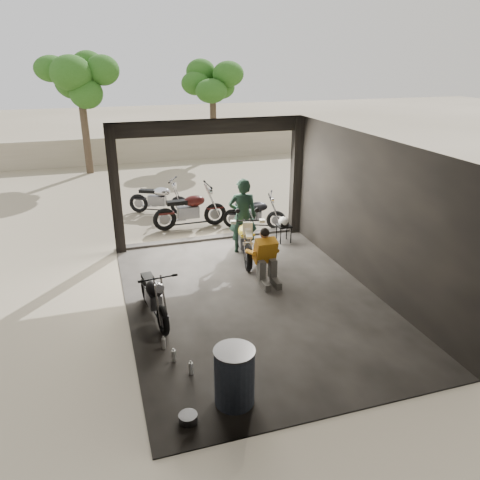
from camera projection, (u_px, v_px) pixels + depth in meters
ground at (252, 299)px, 9.57m from camera, size 80.00×80.00×0.00m
garage at (244, 232)px, 9.59m from camera, size 7.00×7.13×3.20m
boundary_wall at (156, 148)px, 21.76m from camera, size 18.00×0.30×1.20m
tree_left at (78, 73)px, 18.35m from camera, size 2.20×2.20×5.60m
tree_right at (212, 80)px, 21.45m from camera, size 2.20×2.20×5.00m
main_bike at (244, 236)px, 11.28m from camera, size 1.05×1.91×1.20m
left_bike at (153, 293)px, 8.73m from camera, size 0.82×1.63×1.06m
outside_bike_a at (158, 196)px, 14.53m from camera, size 1.82×1.38×1.14m
outside_bike_b at (190, 207)px, 13.31m from camera, size 1.89×0.82×1.26m
outside_bike_c at (254, 211)px, 13.26m from camera, size 1.71×1.23×1.07m
rider at (243, 216)px, 11.51m from camera, size 0.80×0.64×1.92m
mechanic at (267, 259)px, 10.02m from camera, size 0.61×0.83×1.19m
stool at (284, 228)px, 12.33m from camera, size 0.35×0.35×0.49m
helmet at (283, 221)px, 12.22m from camera, size 0.35×0.35×0.25m
oil_drum at (234, 377)px, 6.58m from camera, size 0.60×0.60×0.89m
sign_post at (312, 174)px, 13.34m from camera, size 0.75×0.08×2.24m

